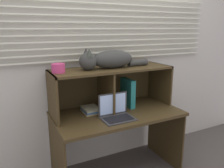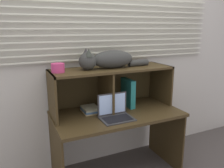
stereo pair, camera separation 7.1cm
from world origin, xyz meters
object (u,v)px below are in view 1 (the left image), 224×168
object	(u,v)px
laptop	(116,113)
binder_upright	(128,93)
book_stack	(90,110)
small_basket	(58,68)
cat	(108,60)

from	to	relation	value
laptop	binder_upright	world-z (taller)	binder_upright
binder_upright	book_stack	bearing A→B (deg)	179.88
book_stack	small_basket	bearing A→B (deg)	-179.83
binder_upright	small_basket	xyz separation A→B (m)	(-0.73, 0.00, 0.32)
cat	book_stack	bearing A→B (deg)	179.74
binder_upright	small_basket	distance (m)	0.80
cat	binder_upright	distance (m)	0.44
laptop	small_basket	distance (m)	0.67
cat	laptop	size ratio (longest dim) A/B	2.53
binder_upright	book_stack	distance (m)	0.45
binder_upright	book_stack	world-z (taller)	binder_upright
cat	binder_upright	world-z (taller)	cat
book_stack	small_basket	world-z (taller)	small_basket
cat	binder_upright	bearing A→B (deg)	0.00
cat	small_basket	xyz separation A→B (m)	(-0.49, 0.00, -0.05)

